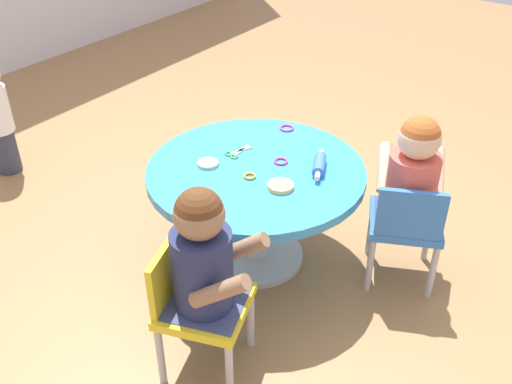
{
  "coord_description": "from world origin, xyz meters",
  "views": [
    {
      "loc": [
        -1.73,
        -1.24,
        1.78
      ],
      "look_at": [
        0.0,
        0.0,
        0.37
      ],
      "focal_mm": 40.86,
      "sensor_mm": 36.0,
      "label": 1
    }
  ],
  "objects_px": {
    "seated_child_left": "(203,255)",
    "rolling_pin": "(319,165)",
    "craft_table": "(256,189)",
    "child_chair_left": "(196,302)",
    "child_chair_right": "(406,224)",
    "seated_child_right": "(413,174)",
    "craft_scissors": "(236,153)"
  },
  "relations": [
    {
      "from": "seated_child_left",
      "to": "child_chair_right",
      "type": "xyz_separation_m",
      "value": [
        0.86,
        -0.38,
        -0.23
      ]
    },
    {
      "from": "child_chair_left",
      "to": "seated_child_left",
      "type": "xyz_separation_m",
      "value": [
        0.01,
        -0.04,
        0.23
      ]
    },
    {
      "from": "seated_child_left",
      "to": "craft_scissors",
      "type": "bearing_deg",
      "value": 28.97
    },
    {
      "from": "child_chair_left",
      "to": "child_chair_right",
      "type": "xyz_separation_m",
      "value": [
        0.87,
        -0.42,
        0.0
      ]
    },
    {
      "from": "child_chair_left",
      "to": "child_chair_right",
      "type": "relative_size",
      "value": 1.0
    },
    {
      "from": "rolling_pin",
      "to": "craft_scissors",
      "type": "xyz_separation_m",
      "value": [
        -0.1,
        0.37,
        -0.02
      ]
    },
    {
      "from": "child_chair_left",
      "to": "seated_child_left",
      "type": "relative_size",
      "value": 1.05
    },
    {
      "from": "craft_scissors",
      "to": "seated_child_right",
      "type": "bearing_deg",
      "value": -71.98
    },
    {
      "from": "seated_child_left",
      "to": "rolling_pin",
      "type": "relative_size",
      "value": 2.35
    },
    {
      "from": "seated_child_right",
      "to": "craft_scissors",
      "type": "relative_size",
      "value": 3.67
    },
    {
      "from": "child_chair_right",
      "to": "seated_child_right",
      "type": "height_order",
      "value": "seated_child_right"
    },
    {
      "from": "seated_child_left",
      "to": "seated_child_right",
      "type": "xyz_separation_m",
      "value": [
        0.9,
        -0.36,
        0.0
      ]
    },
    {
      "from": "child_chair_right",
      "to": "rolling_pin",
      "type": "bearing_deg",
      "value": 105.45
    },
    {
      "from": "craft_table",
      "to": "craft_scissors",
      "type": "xyz_separation_m",
      "value": [
        0.05,
        0.14,
        0.11
      ]
    },
    {
      "from": "child_chair_right",
      "to": "child_chair_left",
      "type": "bearing_deg",
      "value": 154.37
    },
    {
      "from": "craft_scissors",
      "to": "seated_child_left",
      "type": "bearing_deg",
      "value": -151.03
    },
    {
      "from": "craft_table",
      "to": "child_chair_left",
      "type": "relative_size",
      "value": 1.75
    },
    {
      "from": "child_chair_left",
      "to": "seated_child_right",
      "type": "bearing_deg",
      "value": -23.84
    },
    {
      "from": "craft_table",
      "to": "rolling_pin",
      "type": "distance_m",
      "value": 0.3
    },
    {
      "from": "rolling_pin",
      "to": "craft_scissors",
      "type": "distance_m",
      "value": 0.38
    },
    {
      "from": "seated_child_right",
      "to": "craft_table",
      "type": "bearing_deg",
      "value": 115.91
    },
    {
      "from": "craft_table",
      "to": "seated_child_left",
      "type": "bearing_deg",
      "value": -160.14
    },
    {
      "from": "seated_child_left",
      "to": "seated_child_right",
      "type": "height_order",
      "value": "same"
    },
    {
      "from": "craft_table",
      "to": "child_chair_left",
      "type": "height_order",
      "value": "child_chair_left"
    },
    {
      "from": "seated_child_left",
      "to": "rolling_pin",
      "type": "xyz_separation_m",
      "value": [
        0.76,
        -0.01,
        -0.01
      ]
    },
    {
      "from": "seated_child_left",
      "to": "rolling_pin",
      "type": "distance_m",
      "value": 0.76
    },
    {
      "from": "rolling_pin",
      "to": "craft_scissors",
      "type": "height_order",
      "value": "rolling_pin"
    },
    {
      "from": "craft_table",
      "to": "child_chair_left",
      "type": "bearing_deg",
      "value": -163.65
    },
    {
      "from": "seated_child_left",
      "to": "craft_scissors",
      "type": "height_order",
      "value": "seated_child_left"
    },
    {
      "from": "rolling_pin",
      "to": "child_chair_left",
      "type": "bearing_deg",
      "value": 176.83
    },
    {
      "from": "seated_child_left",
      "to": "child_chair_right",
      "type": "height_order",
      "value": "seated_child_left"
    },
    {
      "from": "child_chair_left",
      "to": "seated_child_left",
      "type": "bearing_deg",
      "value": -70.59
    }
  ]
}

